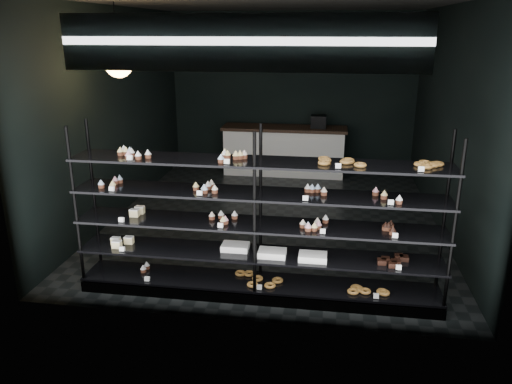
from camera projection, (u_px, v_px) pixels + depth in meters
room at (276, 117)px, 7.47m from camera, size 5.01×6.01×3.20m
display_shelf at (256, 243)px, 5.46m from camera, size 4.00×0.50×1.91m
signage at (240, 43)px, 4.36m from camera, size 3.30×0.05×0.50m
pendant_lamp at (119, 64)px, 6.21m from camera, size 0.35×0.35×0.90m
service_counter at (285, 150)px, 10.17m from camera, size 2.50×0.65×1.23m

